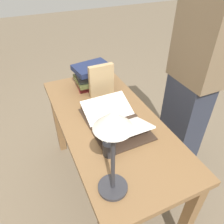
% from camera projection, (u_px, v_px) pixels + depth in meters
% --- Properties ---
extents(ground_plane, '(12.00, 12.00, 0.00)m').
position_uv_depth(ground_plane, '(110.00, 186.00, 1.82)').
color(ground_plane, '#70604C').
extents(reading_desk, '(1.27, 0.59, 0.72)m').
position_uv_depth(reading_desk, '(109.00, 133.00, 1.45)').
color(reading_desk, brown).
rests_on(reading_desk, ground_plane).
extents(open_book, '(0.47, 0.33, 0.08)m').
position_uv_depth(open_book, '(115.00, 121.00, 1.34)').
color(open_book, '#38281E').
rests_on(open_book, reading_desk).
extents(book_stack_tall, '(0.24, 0.29, 0.18)m').
position_uv_depth(book_stack_tall, '(92.00, 76.00, 1.65)').
color(book_stack_tall, maroon).
rests_on(book_stack_tall, reading_desk).
extents(book_standing_upright, '(0.04, 0.18, 0.24)m').
position_uv_depth(book_standing_upright, '(101.00, 81.00, 1.52)').
color(book_standing_upright, tan).
rests_on(book_standing_upright, reading_desk).
extents(reading_lamp, '(0.15, 0.15, 0.44)m').
position_uv_depth(reading_lamp, '(113.00, 135.00, 0.79)').
color(reading_lamp, '#2D2D33').
rests_on(reading_lamp, reading_desk).
extents(coffee_mug, '(0.10, 0.07, 0.08)m').
position_uv_depth(coffee_mug, '(109.00, 148.00, 1.13)').
color(coffee_mug, '#28282D').
rests_on(coffee_mug, reading_desk).
extents(person_reader, '(0.36, 0.22, 1.78)m').
position_uv_depth(person_reader, '(194.00, 76.00, 1.49)').
color(person_reader, '#2D3342').
rests_on(person_reader, ground_plane).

